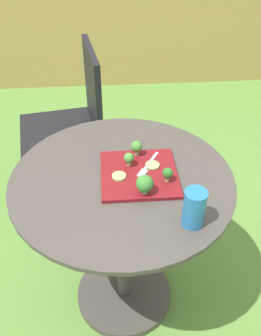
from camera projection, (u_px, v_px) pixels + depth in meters
ground_plane at (124, 295)px, 1.82m from camera, size 12.00×12.00×0.00m
patio_table at (123, 234)px, 1.54m from camera, size 0.81×0.81×0.74m
patio_chair at (75, 116)px, 2.10m from camera, size 0.50×0.50×0.90m
salad_plate at (139, 174)px, 1.36m from camera, size 0.27×0.27×0.01m
drinking_glass at (194, 210)px, 1.15m from camera, size 0.07×0.07×0.13m
fork at (147, 166)px, 1.38m from camera, size 0.09×0.14×0.00m
broccoli_floret_0 at (129, 158)px, 1.37m from camera, size 0.04×0.04×0.05m
broccoli_floret_1 at (168, 173)px, 1.30m from camera, size 0.04×0.04×0.05m
broccoli_floret_2 at (145, 184)px, 1.25m from camera, size 0.06×0.06×0.07m
broccoli_floret_3 at (137, 147)px, 1.41m from camera, size 0.04×0.04×0.06m
cucumber_slice_0 at (152, 165)px, 1.38m from camera, size 0.05×0.05×0.01m
cucumber_slice_1 at (119, 176)px, 1.33m from camera, size 0.05×0.05×0.01m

